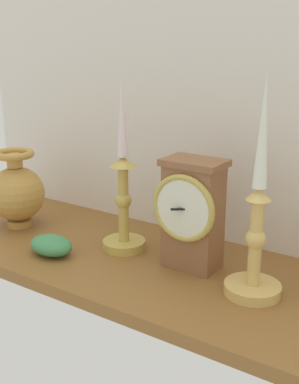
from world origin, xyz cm
name	(u,v)px	position (x,y,z in cm)	size (l,w,h in cm)	color
ground_plane	(148,266)	(0.00, 0.00, -1.20)	(100.00, 36.00, 2.40)	brown
back_wall	(198,83)	(0.00, 18.50, 32.50)	(120.00, 2.00, 65.00)	silver
mantel_clock	(192,213)	(8.29, 2.19, 10.79)	(12.50, 9.39, 20.72)	brown
candlestick_tall_left	(123,196)	(-7.29, 2.14, 11.37)	(8.78, 8.78, 35.47)	gold
candlestick_tall_center	(256,232)	(22.04, -1.02, 11.15)	(9.60, 9.60, 36.89)	#D9B25F
brass_vase_bulbous	(17,191)	(-35.00, -1.01, 8.29)	(12.37, 12.37, 17.73)	#BA8A3D
ivy_sprig	(51,245)	(-17.50, -8.38, 1.96)	(9.39, 6.58, 3.92)	#428B52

